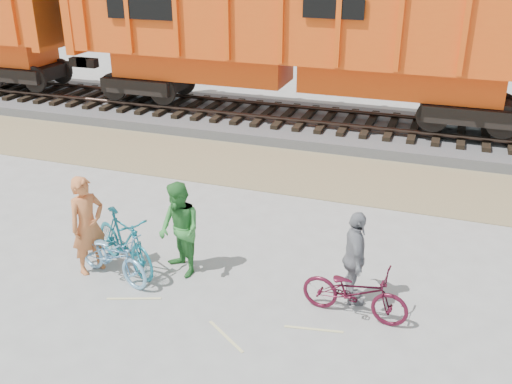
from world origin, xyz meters
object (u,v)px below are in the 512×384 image
bicycle_blue (112,255)px  bicycle_teal (124,241)px  bicycle_maroon (355,292)px  person_man (180,230)px  person_solo (88,225)px  person_woman (355,258)px  hopper_car_center (296,29)px

bicycle_blue → bicycle_teal: (0.05, 0.34, 0.10)m
bicycle_maroon → person_man: 3.15m
bicycle_teal → person_solo: (-0.55, -0.24, 0.35)m
bicycle_teal → person_man: (1.00, 0.20, 0.31)m
bicycle_maroon → bicycle_teal: bearing=94.7°
bicycle_blue → person_woman: person_woman is taller
bicycle_teal → bicycle_maroon: size_ratio=1.08×
hopper_car_center → person_solo: hopper_car_center is taller
bicycle_teal → person_solo: person_solo is taller
hopper_car_center → person_woman: bearing=-68.2°
hopper_car_center → person_man: hopper_car_center is taller
bicycle_blue → person_man: (1.05, 0.54, 0.41)m
bicycle_maroon → person_solo: 4.68m
person_woman → hopper_car_center: bearing=3.8°
bicycle_blue → person_solo: size_ratio=0.94×
hopper_car_center → person_woman: hopper_car_center is taller
bicycle_blue → bicycle_teal: bicycle_teal is taller
bicycle_maroon → person_solo: bearing=97.8°
person_solo → bicycle_maroon: bearing=-63.1°
bicycle_maroon → hopper_car_center: bearing=26.9°
bicycle_blue → person_man: 1.25m
person_solo → person_man: size_ratio=1.05×
person_man → bicycle_teal: bearing=-132.1°
bicycle_teal → person_woman: size_ratio=1.14×
hopper_car_center → person_solo: size_ratio=7.81×
hopper_car_center → bicycle_blue: bearing=-93.7°
bicycle_maroon → bicycle_blue: bearing=99.5°
bicycle_teal → bicycle_maroon: 4.11m
bicycle_blue → bicycle_teal: bearing=9.8°
person_man → person_woman: 3.01m
hopper_car_center → bicycle_maroon: hopper_car_center is taller
person_man → person_woman: person_man is taller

